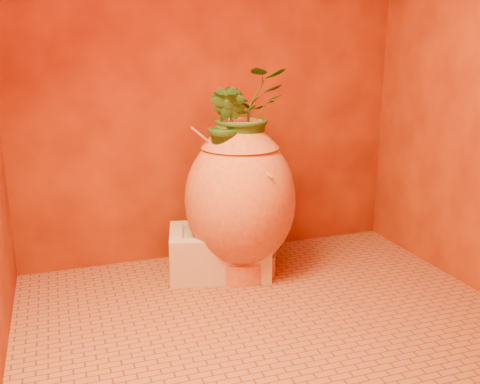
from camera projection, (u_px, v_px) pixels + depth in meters
name	position (u px, v px, depth m)	size (l,w,h in m)	color
floor	(270.00, 320.00, 2.73)	(2.50, 2.50, 0.00)	brown
wall_back	(212.00, 63.00, 3.31)	(2.50, 0.02, 2.50)	#5A1605
amphora	(240.00, 199.00, 3.18)	(0.76, 0.76, 0.95)	#CF793A
stone_basin	(219.00, 252.00, 3.27)	(0.67, 0.53, 0.28)	beige
wine_bottle_a	(231.00, 229.00, 3.31)	(0.07, 0.07, 0.29)	black
wine_bottle_b	(228.00, 231.00, 3.22)	(0.08, 0.08, 0.34)	black
wine_bottle_c	(196.00, 230.00, 3.27)	(0.08, 0.08, 0.31)	black
wall_tap	(259.00, 142.00, 3.46)	(0.07, 0.15, 0.16)	#A87526
plant_main	(244.00, 112.00, 3.06)	(0.46, 0.40, 0.51)	#214F1C
plant_side	(227.00, 124.00, 2.96)	(0.23, 0.18, 0.41)	#214F1C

